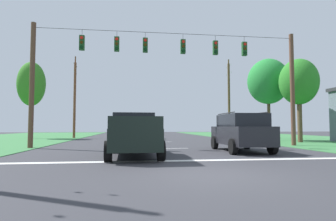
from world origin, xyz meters
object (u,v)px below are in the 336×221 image
overhead_signal_span (169,77)px  suv_black (241,132)px  pickup_truck (134,135)px  distant_car_crossing_white (138,132)px  tree_roadside_far_right (268,82)px  utility_pole_mid_right (229,98)px  tree_roadside_right (299,82)px  utility_pole_near_left (75,98)px  tree_roadside_left (31,84)px

overhead_signal_span → suv_black: 6.13m
pickup_truck → distant_car_crossing_white: size_ratio=1.22×
pickup_truck → tree_roadside_far_right: (12.85, 12.27, 4.66)m
overhead_signal_span → pickup_truck: size_ratio=3.22×
distant_car_crossing_white → utility_pole_mid_right: size_ratio=0.48×
pickup_truck → distant_car_crossing_white: 17.17m
tree_roadside_right → tree_roadside_far_right: tree_roadside_far_right is taller
overhead_signal_span → utility_pole_mid_right: 15.78m
overhead_signal_span → tree_roadside_right: bearing=17.2°
pickup_truck → suv_black: size_ratio=1.12×
suv_black → tree_roadside_far_right: bearing=56.1°
suv_black → utility_pole_near_left: (-12.35, 18.47, 3.59)m
tree_roadside_right → distant_car_crossing_white: bearing=147.9°
overhead_signal_span → suv_black: overhead_signal_span is taller
overhead_signal_span → utility_pole_near_left: size_ratio=1.86×
tree_roadside_right → tree_roadside_left: 27.27m
tree_roadside_left → utility_pole_near_left: bearing=5.8°
overhead_signal_span → tree_roadside_right: (11.48, 3.56, 0.43)m
overhead_signal_span → pickup_truck: 6.85m
pickup_truck → utility_pole_mid_right: (11.13, 18.40, 3.68)m
pickup_truck → suv_black: bearing=16.0°
tree_roadside_far_right → overhead_signal_span: bearing=-146.5°
tree_roadside_left → suv_black: bearing=-46.8°
tree_roadside_right → tree_roadside_left: (-25.03, 10.77, 1.00)m
suv_black → distant_car_crossing_white: suv_black is taller
suv_black → distant_car_crossing_white: (-5.15, 15.53, -0.27)m
overhead_signal_span → utility_pole_near_left: (-8.96, 14.80, 0.03)m
pickup_truck → utility_pole_near_left: size_ratio=0.58×
overhead_signal_span → suv_black: (3.39, -3.68, -3.56)m
pickup_truck → tree_roadside_right: (13.80, 8.87, 4.08)m
distant_car_crossing_white → utility_pole_near_left: (-7.20, 2.95, 3.86)m
pickup_truck → distant_car_crossing_white: pickup_truck is taller
distant_car_crossing_white → tree_roadside_left: bearing=168.1°
utility_pole_mid_right → overhead_signal_span: bearing=-124.0°
utility_pole_mid_right → tree_roadside_left: size_ratio=1.08×
suv_black → tree_roadside_far_right: 13.61m
tree_roadside_right → utility_pole_near_left: bearing=151.2°
distant_car_crossing_white → tree_roadside_left: (-11.79, 2.48, 5.25)m
suv_black → tree_roadside_left: bearing=133.2°
pickup_truck → distant_car_crossing_white: (0.56, 17.16, -0.18)m
distant_car_crossing_white → tree_roadside_right: size_ratio=0.63×
overhead_signal_span → pickup_truck: overhead_signal_span is taller
overhead_signal_span → utility_pole_mid_right: utility_pole_mid_right is taller
suv_black → tree_roadside_left: tree_roadside_left is taller
suv_black → tree_roadside_right: bearing=41.8°
tree_roadside_right → tree_roadside_far_right: 3.58m
suv_black → tree_roadside_right: tree_roadside_right is taller
utility_pole_mid_right → distant_car_crossing_white: bearing=-173.3°
tree_roadside_left → pickup_truck: bearing=-60.2°
pickup_truck → tree_roadside_left: size_ratio=0.64×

